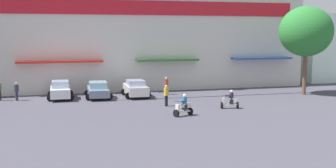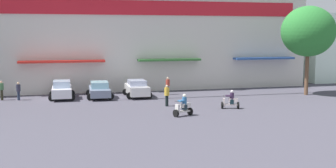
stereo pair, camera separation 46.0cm
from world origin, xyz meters
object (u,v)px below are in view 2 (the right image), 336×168
object	(u,v)px
parked_car_2	(137,88)
scooter_rider_1	(183,107)
scooter_rider_5	(231,101)
plaza_tree_1	(308,31)
parked_car_0	(62,90)
pedestrian_3	(167,94)
parked_car_1	(99,90)
pedestrian_0	(168,85)
pedestrian_1	(2,89)
pedestrian_2	(18,90)

from	to	relation	value
parked_car_2	scooter_rider_1	xyz separation A→B (m)	(1.60, -9.62, -0.13)
scooter_rider_1	scooter_rider_5	distance (m)	4.71
plaza_tree_1	parked_car_0	xyz separation A→B (m)	(-22.23, 3.09, -5.11)
pedestrian_3	scooter_rider_5	bearing A→B (deg)	-26.41
parked_car_1	scooter_rider_5	distance (m)	12.16
parked_car_2	pedestrian_0	bearing A→B (deg)	13.14
pedestrian_3	pedestrian_1	bearing A→B (deg)	153.99
plaza_tree_1	scooter_rider_5	bearing A→B (deg)	-152.17
plaza_tree_1	scooter_rider_5	world-z (taller)	plaza_tree_1
parked_car_2	scooter_rider_5	bearing A→B (deg)	-52.62
pedestrian_0	pedestrian_3	distance (m)	6.44
scooter_rider_1	parked_car_1	bearing A→B (deg)	117.03
pedestrian_2	pedestrian_3	xyz separation A→B (m)	(11.68, -6.03, 0.07)
scooter_rider_5	pedestrian_2	xyz separation A→B (m)	(-16.17, 8.26, 0.30)
pedestrian_0	scooter_rider_1	bearing A→B (deg)	-98.07
parked_car_2	pedestrian_2	distance (m)	10.27
pedestrian_1	pedestrian_2	xyz separation A→B (m)	(1.40, -0.35, -0.06)
plaza_tree_1	pedestrian_2	distance (m)	26.53
scooter_rider_1	pedestrian_2	xyz separation A→B (m)	(-11.85, 10.14, 0.24)
scooter_rider_1	pedestrian_0	size ratio (longest dim) A/B	0.94
parked_car_0	pedestrian_0	size ratio (longest dim) A/B	2.49
pedestrian_1	plaza_tree_1	bearing A→B (deg)	-7.31
pedestrian_3	pedestrian_2	bearing A→B (deg)	152.69
plaza_tree_1	pedestrian_0	world-z (taller)	plaza_tree_1
plaza_tree_1	parked_car_2	distance (m)	16.63
parked_car_0	pedestrian_2	world-z (taller)	parked_car_0
scooter_rider_5	pedestrian_3	xyz separation A→B (m)	(-4.48, 2.23, 0.36)
parked_car_0	parked_car_2	world-z (taller)	parked_car_0
scooter_rider_5	pedestrian_1	bearing A→B (deg)	153.89
scooter_rider_1	pedestrian_0	xyz separation A→B (m)	(1.47, 10.34, 0.28)
parked_car_1	pedestrian_0	bearing A→B (deg)	5.39
plaza_tree_1	parked_car_1	bearing A→B (deg)	171.81
pedestrian_0	pedestrian_3	size ratio (longest dim) A/B	0.97
parked_car_2	pedestrian_2	bearing A→B (deg)	177.10
pedestrian_1	pedestrian_0	bearing A→B (deg)	-0.62
scooter_rider_1	pedestrian_2	distance (m)	15.60
parked_car_1	pedestrian_3	size ratio (longest dim) A/B	2.48
parked_car_1	pedestrian_0	size ratio (longest dim) A/B	2.57
pedestrian_0	pedestrian_1	world-z (taller)	pedestrian_1
parked_car_1	scooter_rider_5	size ratio (longest dim) A/B	2.92
parked_car_1	pedestrian_0	distance (m)	6.46
parked_car_1	parked_car_0	bearing A→B (deg)	173.69
scooter_rider_1	pedestrian_3	world-z (taller)	pedestrian_3
plaza_tree_1	pedestrian_3	size ratio (longest dim) A/B	4.85
parked_car_0	parked_car_1	size ratio (longest dim) A/B	0.97
parked_car_1	pedestrian_1	size ratio (longest dim) A/B	2.52
parked_car_2	pedestrian_1	bearing A→B (deg)	175.71
plaza_tree_1	scooter_rider_1	xyz separation A→B (m)	(-14.01, -7.00, -5.26)
plaza_tree_1	parked_car_0	size ratio (longest dim) A/B	2.02
parked_car_2	scooter_rider_1	size ratio (longest dim) A/B	2.66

